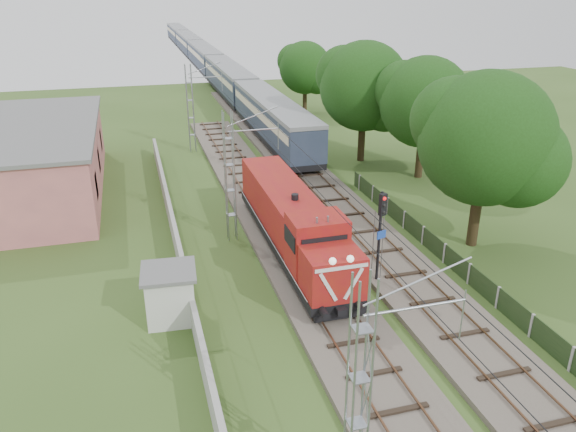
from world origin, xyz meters
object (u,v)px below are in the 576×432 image
object	(u,v)px
signal_post	(381,223)
relay_hut	(170,294)
coach_rake	(204,57)
locomotive	(293,221)

from	to	relation	value
signal_post	relay_hut	size ratio (longest dim) A/B	1.94
signal_post	coach_rake	bearing A→B (deg)	88.73
coach_rake	signal_post	xyz separation A→B (m)	(-1.70, -76.65, 0.96)
locomotive	relay_hut	world-z (taller)	locomotive
relay_hut	locomotive	bearing A→B (deg)	33.62
coach_rake	relay_hut	xyz separation A→B (m)	(-12.40, -76.93, -1.31)
coach_rake	signal_post	size ratio (longest dim) A/B	22.82
locomotive	coach_rake	distance (m)	72.18
coach_rake	locomotive	bearing A→B (deg)	-93.97
locomotive	signal_post	distance (m)	5.88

